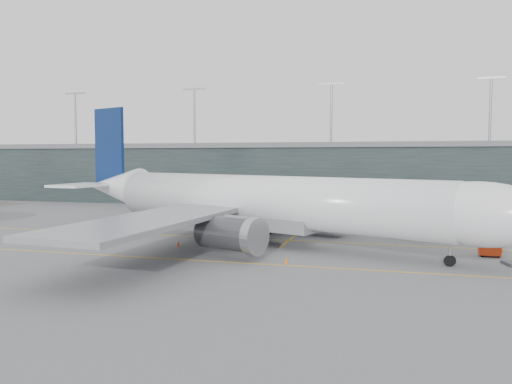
# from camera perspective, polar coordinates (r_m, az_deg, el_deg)

# --- Properties ---
(ground) EXTENTS (320.00, 320.00, 0.00)m
(ground) POSITION_cam_1_polar(r_m,az_deg,el_deg) (75.86, 0.63, -4.93)
(ground) COLOR #535358
(ground) RESTS_ON ground
(taxiline_a) EXTENTS (160.00, 0.25, 0.02)m
(taxiline_a) POSITION_cam_1_polar(r_m,az_deg,el_deg) (72.04, -0.16, -5.40)
(taxiline_a) COLOR gold
(taxiline_a) RESTS_ON ground
(taxiline_b) EXTENTS (160.00, 0.25, 0.02)m
(taxiline_b) POSITION_cam_1_polar(r_m,az_deg,el_deg) (57.00, -4.38, -7.92)
(taxiline_b) COLOR gold
(taxiline_b) RESTS_ON ground
(taxiline_lead_main) EXTENTS (0.25, 60.00, 0.02)m
(taxiline_lead_main) POSITION_cam_1_polar(r_m,az_deg,el_deg) (94.34, 6.58, -3.18)
(taxiline_lead_main) COLOR gold
(taxiline_lead_main) RESTS_ON ground
(terminal) EXTENTS (240.00, 36.00, 29.00)m
(terminal) POSITION_cam_1_polar(r_m,az_deg,el_deg) (131.99, 6.84, 2.18)
(terminal) COLOR #1D2728
(terminal) RESTS_ON ground
(main_aircraft) EXTENTS (69.45, 64.15, 20.23)m
(main_aircraft) POSITION_cam_1_polar(r_m,az_deg,el_deg) (68.02, 0.73, -1.14)
(main_aircraft) COLOR white
(main_aircraft) RESTS_ON ground
(jet_bridge) EXTENTS (7.45, 43.58, 6.14)m
(jet_bridge) POSITION_cam_1_polar(r_m,az_deg,el_deg) (95.74, 16.61, -0.46)
(jet_bridge) COLOR #2C2C31
(jet_bridge) RESTS_ON ground
(gse_cart) EXTENTS (2.37, 1.52, 1.61)m
(gse_cart) POSITION_cam_1_polar(r_m,az_deg,el_deg) (65.57, 25.13, -5.93)
(gse_cart) COLOR red
(gse_cart) RESTS_ON ground
(uld_a) EXTENTS (2.00, 1.61, 1.81)m
(uld_a) POSITION_cam_1_polar(r_m,az_deg,el_deg) (87.32, -1.47, -3.12)
(uld_a) COLOR #3A3A3F
(uld_a) RESTS_ON ground
(uld_b) EXTENTS (2.53, 2.19, 2.01)m
(uld_b) POSITION_cam_1_polar(r_m,az_deg,el_deg) (86.05, 1.26, -3.15)
(uld_b) COLOR #3A3A3F
(uld_b) RESTS_ON ground
(uld_c) EXTENTS (2.25, 1.92, 1.83)m
(uld_c) POSITION_cam_1_polar(r_m,az_deg,el_deg) (86.42, 1.74, -3.18)
(uld_c) COLOR #3A3A3F
(uld_c) RESTS_ON ground
(cone_nose) EXTENTS (0.50, 0.50, 0.80)m
(cone_nose) POSITION_cam_1_polar(r_m,az_deg,el_deg) (69.13, 26.23, -5.89)
(cone_nose) COLOR #EA480D
(cone_nose) RESTS_ON ground
(cone_wing_stbd) EXTENTS (0.46, 0.46, 0.73)m
(cone_wing_stbd) POSITION_cam_1_polar(r_m,az_deg,el_deg) (56.01, 3.47, -7.76)
(cone_wing_stbd) COLOR orange
(cone_wing_stbd) RESTS_ON ground
(cone_wing_port) EXTENTS (0.45, 0.45, 0.71)m
(cone_wing_port) POSITION_cam_1_polar(r_m,az_deg,el_deg) (84.43, 9.52, -3.82)
(cone_wing_port) COLOR #CC510B
(cone_wing_port) RESTS_ON ground
(cone_tail) EXTENTS (0.43, 0.43, 0.69)m
(cone_tail) POSITION_cam_1_polar(r_m,az_deg,el_deg) (67.16, -8.89, -5.85)
(cone_tail) COLOR #E4460C
(cone_tail) RESTS_ON ground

